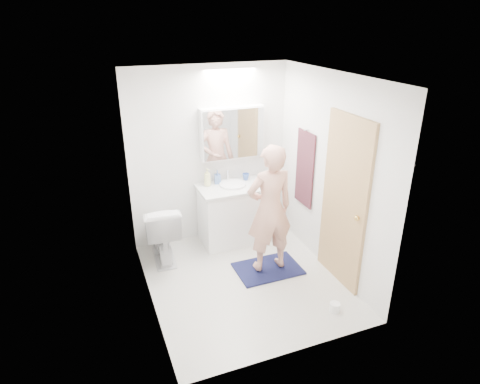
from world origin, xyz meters
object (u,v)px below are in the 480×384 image
person (270,209)px  soap_bottle_b (217,177)px  toothbrush_cup (246,177)px  medicine_cabinet (232,133)px  toilet (161,231)px  soap_bottle_a (207,177)px  vanity_cabinet (234,215)px  toilet_paper_roll (335,307)px

person → soap_bottle_b: 1.09m
soap_bottle_b → toothbrush_cup: (0.41, -0.02, -0.05)m
toothbrush_cup → soap_bottle_b: bearing=177.2°
medicine_cabinet → toothbrush_cup: 0.66m
medicine_cabinet → soap_bottle_b: bearing=-172.6°
toilet → soap_bottle_a: bearing=-155.9°
medicine_cabinet → toothbrush_cup: size_ratio=8.87×
vanity_cabinet → toothbrush_cup: 0.56m
medicine_cabinet → person: 1.27m
person → toothbrush_cup: size_ratio=16.02×
medicine_cabinet → toilet: medicine_cabinet is taller
toilet → toothbrush_cup: (1.28, 0.28, 0.47)m
medicine_cabinet → toilet_paper_roll: size_ratio=8.00×
vanity_cabinet → person: person is taller
soap_bottle_a → toilet_paper_roll: 2.33m
toilet → toothbrush_cup: 1.39m
medicine_cabinet → toilet_paper_roll: (0.40, -2.07, -1.45)m
toothbrush_cup → toilet_paper_roll: toothbrush_cup is taller
toothbrush_cup → toilet_paper_roll: (0.22, -2.02, -0.82)m
toilet → toilet_paper_roll: (1.50, -1.74, -0.35)m
vanity_cabinet → person: bearing=-81.4°
soap_bottle_a → toothbrush_cup: size_ratio=2.45×
soap_bottle_b → person: bearing=-74.2°
soap_bottle_b → toothbrush_cup: bearing=-2.8°
soap_bottle_a → toilet_paper_roll: bearing=-68.6°
soap_bottle_b → toilet_paper_roll: size_ratio=1.71×
vanity_cabinet → person: (0.13, -0.87, 0.45)m
person → toilet_paper_roll: size_ratio=14.44×
toilet → person: size_ratio=0.50×
soap_bottle_a → toilet_paper_roll: size_ratio=2.21×
toilet_paper_roll → toothbrush_cup: bearing=96.2°
soap_bottle_b → toothbrush_cup: soap_bottle_b is taller
vanity_cabinet → medicine_cabinet: 1.13m
toilet → toilet_paper_roll: size_ratio=7.21×
vanity_cabinet → medicine_cabinet: medicine_cabinet is taller
toilet → toilet_paper_roll: 2.33m
soap_bottle_b → toilet_paper_roll: soap_bottle_b is taller
medicine_cabinet → person: medicine_cabinet is taller
toilet → person: person is taller
toothbrush_cup → toilet_paper_roll: size_ratio=0.90×
medicine_cabinet → person: (0.07, -1.08, -0.66)m
toothbrush_cup → medicine_cabinet: bearing=164.6°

